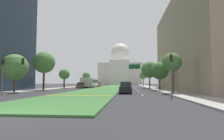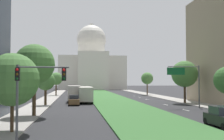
# 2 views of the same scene
# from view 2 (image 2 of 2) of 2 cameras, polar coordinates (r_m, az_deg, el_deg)

# --- Properties ---
(ground_plane) EXTENTS (283.90, 283.90, 0.00)m
(ground_plane) POSITION_cam_2_polar(r_m,az_deg,el_deg) (68.14, -1.36, -5.76)
(ground_plane) COLOR #2B2B2D
(grass_median) EXTENTS (8.78, 116.14, 0.14)m
(grass_median) POSITION_cam_2_polar(r_m,az_deg,el_deg) (61.74, -0.70, -6.06)
(grass_median) COLOR #386B33
(grass_median) RESTS_ON ground_plane
(lane_dashes_right) EXTENTS (0.16, 52.70, 0.01)m
(lane_dashes_right) POSITION_cam_2_polar(r_m,az_deg,el_deg) (48.80, 10.92, -7.12)
(lane_dashes_right) COLOR silver
(lane_dashes_right) RESTS_ON ground_plane
(sidewalk_left) EXTENTS (4.00, 116.14, 0.15)m
(sidewalk_left) POSITION_cam_2_polar(r_m,az_deg,el_deg) (55.20, -14.10, -6.44)
(sidewalk_left) COLOR #9E9991
(sidewalk_left) RESTS_ON ground_plane
(sidewalk_right) EXTENTS (4.00, 116.14, 0.15)m
(sidewalk_right) POSITION_cam_2_polar(r_m,az_deg,el_deg) (58.75, 13.45, -6.19)
(sidewalk_right) COLOR #9E9991
(sidewalk_right) RESTS_ON ground_plane
(capitol_building) EXTENTS (30.79, 29.83, 32.34)m
(capitol_building) POSITION_cam_2_polar(r_m,az_deg,el_deg) (131.74, -4.38, 0.91)
(capitol_building) COLOR silver
(capitol_building) RESTS_ON ground_plane
(traffic_light_near_left) EXTENTS (3.34, 0.35, 5.20)m
(traffic_light_near_left) POSITION_cam_2_polar(r_m,az_deg,el_deg) (17.66, -16.82, -3.47)
(traffic_light_near_left) COLOR #515456
(traffic_light_near_left) RESTS_ON ground_plane
(overhead_guide_sign) EXTENTS (5.21, 0.20, 6.50)m
(overhead_guide_sign) POSITION_cam_2_polar(r_m,az_deg,el_deg) (42.52, 15.73, -1.57)
(overhead_guide_sign) COLOR #515456
(overhead_guide_sign) RESTS_ON ground_plane
(street_tree_left_near) EXTENTS (4.25, 4.25, 6.40)m
(street_tree_left_near) POSITION_cam_2_polar(r_m,az_deg,el_deg) (22.76, -20.39, -1.93)
(street_tree_left_near) COLOR #4C3823
(street_tree_left_near) RESTS_ON ground_plane
(street_tree_left_mid) EXTENTS (4.69, 4.69, 8.44)m
(street_tree_left_mid) POSITION_cam_2_polar(r_m,az_deg,el_deg) (32.44, -16.16, 1.15)
(street_tree_left_mid) COLOR #4C3823
(street_tree_left_mid) RESTS_ON ground_plane
(street_tree_left_far) EXTENTS (3.09, 3.09, 5.65)m
(street_tree_left_far) POSITION_cam_2_polar(r_m,az_deg,el_deg) (45.36, -13.94, -2.33)
(street_tree_left_far) COLOR #4C3823
(street_tree_left_far) RESTS_ON ground_plane
(street_tree_right_far) EXTENTS (4.79, 4.79, 7.77)m
(street_tree_right_far) POSITION_cam_2_polar(r_m,az_deg,el_deg) (50.51, 15.17, -0.84)
(street_tree_right_far) COLOR #4C3823
(street_tree_right_far) RESTS_ON ground_plane
(street_tree_left_distant) EXTENTS (3.44, 3.44, 6.39)m
(street_tree_left_distant) POSITION_cam_2_polar(r_m,az_deg,el_deg) (74.57, -11.79, -1.84)
(street_tree_left_distant) COLOR #4C3823
(street_tree_left_distant) RESTS_ON ground_plane
(street_tree_right_distant) EXTENTS (3.39, 3.39, 6.48)m
(street_tree_right_distant) POSITION_cam_2_polar(r_m,az_deg,el_deg) (76.82, 7.48, -1.79)
(street_tree_right_distant) COLOR #4C3823
(street_tree_right_distant) RESTS_ON ground_plane
(sedan_lead_stopped) EXTENTS (2.03, 4.27, 1.86)m
(sedan_lead_stopped) POSITION_cam_2_polar(r_m,az_deg,el_deg) (26.48, 22.49, -9.32)
(sedan_lead_stopped) COLOR black
(sedan_lead_stopped) RESTS_ON ground_plane
(sedan_midblock) EXTENTS (1.85, 4.30, 1.73)m
(sedan_midblock) POSITION_cam_2_polar(r_m,az_deg,el_deg) (46.42, -8.06, -6.40)
(sedan_midblock) COLOR brown
(sedan_midblock) RESTS_ON ground_plane
(sedan_distant) EXTENTS (1.99, 4.16, 1.84)m
(sedan_distant) POSITION_cam_2_polar(r_m,az_deg,el_deg) (61.54, -5.97, -5.33)
(sedan_distant) COLOR maroon
(sedan_distant) RESTS_ON ground_plane
(sedan_far_horizon) EXTENTS (2.00, 4.34, 1.73)m
(sedan_far_horizon) POSITION_cam_2_polar(r_m,az_deg,el_deg) (79.17, -7.83, -4.66)
(sedan_far_horizon) COLOR silver
(sedan_far_horizon) RESTS_ON ground_plane
(box_truck_delivery) EXTENTS (2.40, 6.40, 3.20)m
(box_truck_delivery) POSITION_cam_2_polar(r_m,az_deg,el_deg) (52.40, -8.04, -4.96)
(box_truck_delivery) COLOR black
(box_truck_delivery) RESTS_ON ground_plane
(city_bus) EXTENTS (2.62, 11.00, 2.95)m
(city_bus) POSITION_cam_2_polar(r_m,az_deg,el_deg) (52.25, -5.72, -4.88)
(city_bus) COLOR beige
(city_bus) RESTS_ON ground_plane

